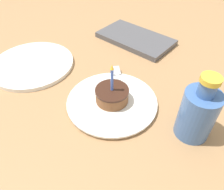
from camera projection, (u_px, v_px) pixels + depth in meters
ground_plane at (112, 99)px, 0.66m from camera, size 2.40×2.40×0.04m
plate at (112, 102)px, 0.61m from camera, size 0.25×0.25×0.01m
cake_slice at (112, 95)px, 0.59m from camera, size 0.09×0.09×0.12m
fork at (119, 81)px, 0.66m from camera, size 0.14×0.13×0.00m
bottle at (198, 113)px, 0.50m from camera, size 0.08×0.08×0.17m
side_plate at (33, 64)px, 0.74m from camera, size 0.27×0.27×0.01m
marble_board at (135, 38)px, 0.86m from camera, size 0.29×0.16×0.02m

